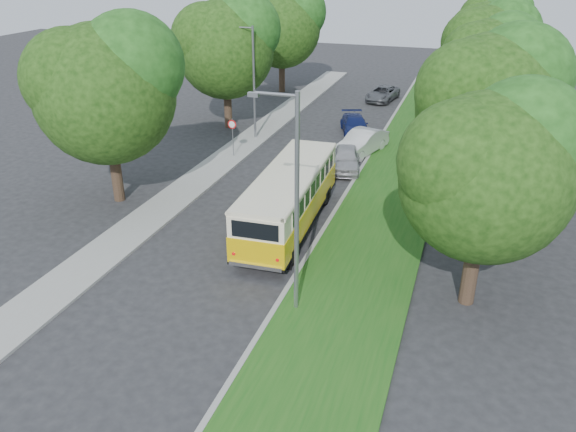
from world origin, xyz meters
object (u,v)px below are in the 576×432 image
(vintage_bus, at_px, (289,200))
(lamppost_near, at_px, (294,200))
(car_white, at_px, (362,143))
(car_grey, at_px, (383,94))
(car_blue, at_px, (355,125))
(car_silver, at_px, (346,158))
(lamppost_far, at_px, (252,79))

(vintage_bus, bearing_deg, lamppost_near, -72.51)
(car_white, relative_size, car_grey, 1.05)
(car_blue, distance_m, car_grey, 10.19)
(car_silver, relative_size, car_blue, 0.95)
(car_blue, bearing_deg, lamppost_near, -102.87)
(car_silver, bearing_deg, car_white, 71.73)
(lamppost_far, height_order, vintage_bus, lamppost_far)
(lamppost_far, height_order, car_silver, lamppost_far)
(car_silver, distance_m, car_white, 3.04)
(car_blue, bearing_deg, car_grey, 69.27)
(lamppost_far, xyz_separation_m, car_white, (7.70, -0.82, -3.35))
(lamppost_far, xyz_separation_m, car_grey, (6.54, 13.58, -3.50))
(car_silver, relative_size, car_grey, 0.93)
(car_silver, height_order, car_blue, car_silver)
(lamppost_near, relative_size, vintage_bus, 0.83)
(lamppost_far, bearing_deg, lamppost_near, -64.29)
(car_blue, height_order, car_grey, car_blue)
(vintage_bus, distance_m, car_grey, 25.85)
(lamppost_far, relative_size, car_grey, 1.70)
(lamppost_near, xyz_separation_m, lamppost_far, (-8.91, 18.50, -0.25))
(lamppost_far, distance_m, car_grey, 15.48)
(car_white, xyz_separation_m, car_grey, (-1.15, 14.40, -0.15))
(lamppost_near, xyz_separation_m, vintage_bus, (-2.26, 6.24, -2.94))
(lamppost_near, bearing_deg, car_grey, 94.21)
(vintage_bus, xyz_separation_m, car_silver, (0.75, 8.41, -0.74))
(lamppost_far, distance_m, car_white, 8.44)
(car_silver, distance_m, car_blue, 7.31)
(vintage_bus, relative_size, car_silver, 2.36)
(car_blue, bearing_deg, car_white, -91.64)
(lamppost_far, relative_size, car_white, 1.62)
(car_grey, bearing_deg, lamppost_near, -77.20)
(lamppost_far, bearing_deg, car_white, -6.08)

